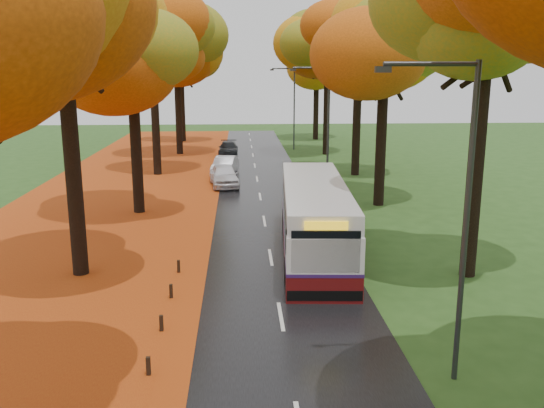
{
  "coord_description": "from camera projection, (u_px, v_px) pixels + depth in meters",
  "views": [
    {
      "loc": [
        -1.27,
        -5.15,
        7.77
      ],
      "look_at": [
        0.0,
        16.95,
        2.6
      ],
      "focal_mm": 38.0,
      "sensor_mm": 36.0,
      "label": 1
    }
  ],
  "objects": [
    {
      "name": "streetlamp_far",
      "position": [
        292.0,
        102.0,
        56.55
      ],
      "size": [
        2.45,
        0.18,
        8.0
      ],
      "color": "#333538",
      "rests_on": "ground"
    },
    {
      "name": "streetlamp_near",
      "position": [
        458.0,
        201.0,
        13.77
      ],
      "size": [
        2.45,
        0.18,
        8.0
      ],
      "color": "#333538",
      "rests_on": "ground"
    },
    {
      "name": "car_dark",
      "position": [
        228.0,
        149.0,
        53.3
      ],
      "size": [
        1.79,
        4.31,
        1.25
      ],
      "primitive_type": "imported",
      "rotation": [
        0.0,
        0.0,
        -0.01
      ],
      "color": "black",
      "rests_on": "road"
    },
    {
      "name": "leaf_drift",
      "position": [
        207.0,
        217.0,
        30.97
      ],
      "size": [
        0.9,
        90.0,
        0.01
      ],
      "primitive_type": "cube",
      "color": "#B35012",
      "rests_on": "road"
    },
    {
      "name": "streetlamp_mid",
      "position": [
        324.0,
        121.0,
        35.16
      ],
      "size": [
        2.45,
        0.18,
        8.0
      ],
      "color": "#333538",
      "rests_on": "ground"
    },
    {
      "name": "centre_line",
      "position": [
        264.0,
        216.0,
        31.14
      ],
      "size": [
        0.12,
        90.0,
        0.01
      ],
      "primitive_type": "cube",
      "color": "silver",
      "rests_on": "road"
    },
    {
      "name": "road",
      "position": [
        264.0,
        217.0,
        31.15
      ],
      "size": [
        6.5,
        90.0,
        0.04
      ],
      "primitive_type": "cube",
      "color": "black",
      "rests_on": "ground"
    },
    {
      "name": "trees_right",
      "position": [
        394.0,
        34.0,
        31.21
      ],
      "size": [
        9.3,
        74.2,
        13.96
      ],
      "color": "black",
      "rests_on": "ground"
    },
    {
      "name": "bus",
      "position": [
        314.0,
        217.0,
        24.69
      ],
      "size": [
        3.38,
        11.68,
        3.03
      ],
      "rotation": [
        0.0,
        0.0,
        -0.06
      ],
      "color": "#550D0E",
      "rests_on": "road"
    },
    {
      "name": "car_silver",
      "position": [
        225.0,
        166.0,
        43.34
      ],
      "size": [
        2.16,
        4.39,
        1.38
      ],
      "primitive_type": "imported",
      "rotation": [
        0.0,
        0.0,
        -0.17
      ],
      "color": "#A3A5AA",
      "rests_on": "road"
    },
    {
      "name": "trees_left",
      "position": [
        127.0,
        36.0,
        30.59
      ],
      "size": [
        9.2,
        74.0,
        13.88
      ],
      "color": "black",
      "rests_on": "ground"
    },
    {
      "name": "leaf_verge",
      "position": [
        95.0,
        219.0,
        30.65
      ],
      "size": [
        12.0,
        90.0,
        0.02
      ],
      "primitive_type": "cube",
      "color": "maroon",
      "rests_on": "ground"
    },
    {
      "name": "car_white",
      "position": [
        224.0,
        175.0,
        39.13
      ],
      "size": [
        2.27,
        4.55,
        1.49
      ],
      "primitive_type": "imported",
      "rotation": [
        0.0,
        0.0,
        0.12
      ],
      "color": "white",
      "rests_on": "road"
    }
  ]
}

